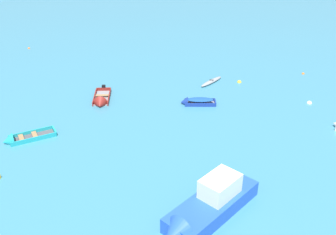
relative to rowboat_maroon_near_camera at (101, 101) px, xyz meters
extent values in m
cube|color=gray|center=(-0.20, 0.97, -0.13)|extent=(1.89, 3.41, 0.10)
cube|color=maroon|center=(0.47, 1.11, 0.01)|extent=(0.76, 3.31, 0.38)
cube|color=maroon|center=(-0.86, 0.84, 0.01)|extent=(0.76, 3.31, 0.38)
cube|color=maroon|center=(-0.54, 2.62, 0.01)|extent=(1.33, 0.40, 0.38)
cone|color=maroon|center=(0.15, -0.74, 0.03)|extent=(1.43, 1.01, 1.30)
cube|color=#937047|center=(-0.23, 1.14, 0.09)|extent=(1.26, 0.59, 0.03)
cube|color=black|center=(-0.56, 2.75, 0.15)|extent=(0.40, 0.38, 0.54)
ellipsoid|color=gray|center=(9.81, 6.39, -0.03)|extent=(2.28, 3.21, 0.31)
torus|color=black|center=(9.81, 6.39, 0.11)|extent=(0.58, 0.58, 0.07)
cube|color=#4C4C51|center=(-3.39, -6.84, -0.14)|extent=(3.31, 2.87, 0.09)
cube|color=teal|center=(-3.03, -7.33, 0.00)|extent=(2.80, 2.10, 0.36)
cube|color=teal|center=(-3.75, -6.36, 0.00)|extent=(2.80, 2.10, 0.36)
cube|color=teal|center=(-2.01, -5.82, 0.00)|extent=(0.81, 1.03, 0.36)
cone|color=teal|center=(-4.82, -7.91, 0.02)|extent=(1.32, 1.40, 1.16)
cube|color=#937047|center=(-3.24, -6.74, 0.07)|extent=(0.93, 1.08, 0.03)
cube|color=#937047|center=(-4.05, -7.33, 0.07)|extent=(0.93, 1.08, 0.03)
cube|color=blue|center=(10.89, -13.28, 0.30)|extent=(5.44, 6.57, 0.97)
cube|color=white|center=(11.25, -12.74, 1.39)|extent=(2.60, 2.80, 1.20)
cube|color=black|center=(10.67, -13.60, 1.63)|extent=(1.33, 0.99, 0.53)
cube|color=gray|center=(9.04, 1.15, -0.14)|extent=(2.78, 1.35, 0.09)
cube|color=navy|center=(9.11, 0.63, 0.00)|extent=(2.77, 0.46, 0.35)
cube|color=navy|center=(8.97, 1.67, 0.00)|extent=(2.77, 0.46, 0.35)
cube|color=navy|center=(10.42, 1.35, 0.00)|extent=(0.25, 1.03, 0.35)
cone|color=navy|center=(7.60, 0.95, 0.01)|extent=(0.78, 1.08, 1.00)
cube|color=#937047|center=(9.18, 1.17, 0.07)|extent=(0.42, 0.97, 0.03)
cube|color=#937047|center=(8.38, 1.06, 0.07)|extent=(0.42, 0.97, 0.03)
ellipsoid|color=#19478C|center=(9.04, 1.15, 0.28)|extent=(2.55, 1.27, 0.29)
sphere|color=orange|center=(19.58, 10.43, -0.18)|extent=(0.31, 0.31, 0.31)
sphere|color=yellow|center=(12.66, 6.97, -0.18)|extent=(0.45, 0.45, 0.45)
sphere|color=silver|center=(19.01, 2.87, -0.18)|extent=(0.46, 0.46, 0.46)
sphere|color=orange|center=(-14.17, 14.34, -0.18)|extent=(0.30, 0.30, 0.30)
camera|label=1|loc=(11.00, -30.95, 15.36)|focal=41.49mm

